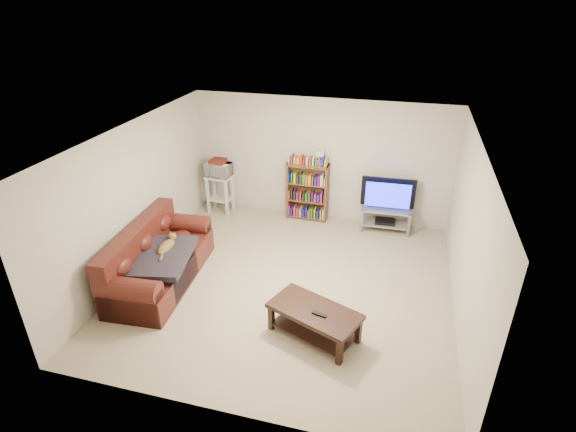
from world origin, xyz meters
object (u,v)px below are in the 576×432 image
(tv_stand, at_px, (386,215))
(bookshelf, at_px, (307,191))
(sofa, at_px, (156,263))
(coffee_table, at_px, (314,317))

(tv_stand, xyz_separation_m, bookshelf, (-1.56, 0.11, 0.29))
(sofa, distance_m, tv_stand, 4.27)
(sofa, relative_size, coffee_table, 1.68)
(tv_stand, bearing_deg, bookshelf, 174.05)
(tv_stand, bearing_deg, coffee_table, -104.23)
(sofa, bearing_deg, tv_stand, 33.69)
(coffee_table, distance_m, bookshelf, 3.46)
(coffee_table, relative_size, bookshelf, 1.13)
(sofa, xyz_separation_m, bookshelf, (1.82, 2.72, 0.28))
(tv_stand, relative_size, bookshelf, 0.80)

